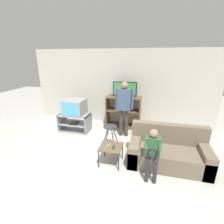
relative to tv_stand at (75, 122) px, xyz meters
The scene contains 13 objects.
ground_plane 2.60m from the tv_stand, 59.47° to the right, with size 18.00×18.00×0.00m, color beige.
wall_back 1.96m from the tv_stand, 38.15° to the left, with size 6.40×0.06×2.60m.
tv_stand is the anchor object (origin of this frame).
television_main 0.53m from the tv_stand, 19.38° to the left, with size 0.64×0.62×0.49m.
media_shelf 1.68m from the tv_stand, 25.18° to the left, with size 1.15×0.51×1.07m.
television_flat 1.97m from the tv_stand, 23.86° to the left, with size 0.79×0.20×0.50m.
folding_stool 1.65m from the tv_stand, 29.65° to the right, with size 0.40×0.45×0.64m.
snack_table 2.17m from the tv_stand, 42.02° to the right, with size 0.49×0.49×0.44m.
remote_control_black 2.24m from the tv_stand, 41.46° to the right, with size 0.04×0.14×0.02m, color #232328.
remote_control_white 2.12m from the tv_stand, 43.30° to the right, with size 0.04×0.14×0.02m, color gray.
couch 3.08m from the tv_stand, 21.66° to the right, with size 1.71×0.84×0.87m.
person_standing_adult 1.80m from the tv_stand, ahead, with size 0.53×0.20×1.68m.
person_seated_child 3.00m from the tv_stand, 33.01° to the right, with size 0.33×0.43×1.00m.
Camera 1 is at (1.08, -2.31, 2.34)m, focal length 26.00 mm.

